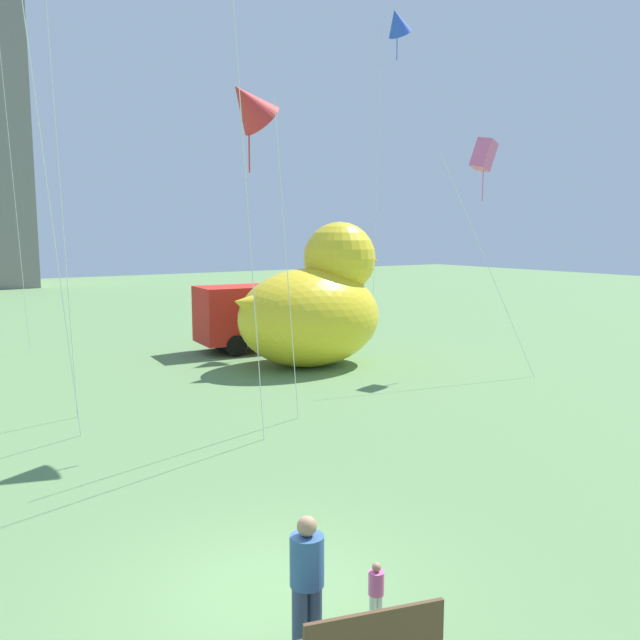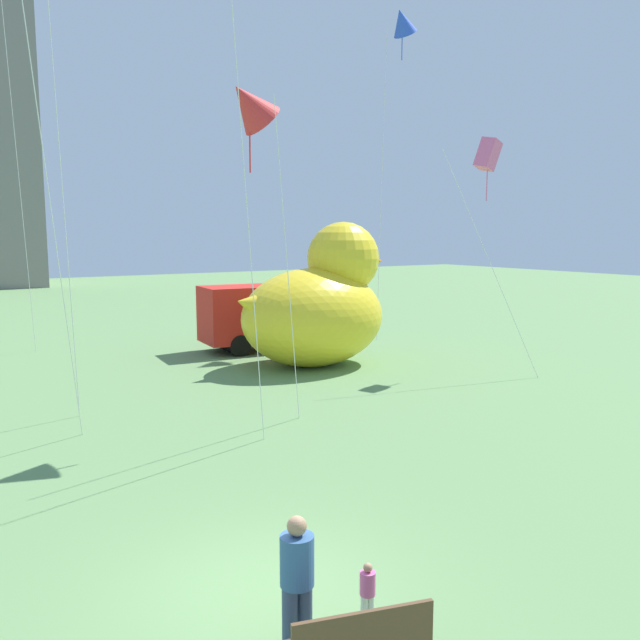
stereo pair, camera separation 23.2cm
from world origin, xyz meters
TOP-DOWN VIEW (x-y plane):
  - ground_plane at (0.00, 0.00)m, footprint 140.00×140.00m
  - park_bench at (0.12, -2.24)m, footprint 1.77×0.90m
  - person_adult at (-0.22, -1.38)m, footprint 0.43×0.43m
  - person_child at (0.83, -1.44)m, footprint 0.21×0.21m
  - giant_inflatable_duck at (9.48, 13.30)m, footprint 6.71×4.31m
  - box_truck at (9.23, 17.55)m, footprint 5.70×2.79m
  - kite_pink at (14.61, 9.66)m, footprint 3.03×2.94m
  - kite_red at (3.67, 7.46)m, footprint 2.23×2.02m
  - kite_blue at (16.27, 16.74)m, footprint 2.15×2.03m

SIDE VIEW (x-z plane):
  - ground_plane at x=0.00m, z-range 0.00..0.00m
  - person_child at x=0.83m, z-range 0.04..0.91m
  - park_bench at x=0.12m, z-range 0.03..0.93m
  - person_adult at x=-0.22m, z-range 0.09..1.83m
  - box_truck at x=9.23m, z-range 0.01..2.86m
  - giant_inflatable_duck at x=9.48m, z-range -0.41..5.15m
  - kite_pink at x=14.61m, z-range 3.64..12.32m
  - kite_red at x=3.67m, z-range 3.78..12.93m
  - kite_blue at x=16.27m, z-range 6.97..22.49m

